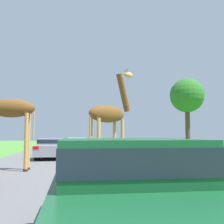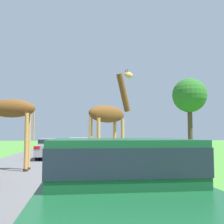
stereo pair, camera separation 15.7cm
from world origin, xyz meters
The scene contains 7 objects.
road centered at (0.00, 30.00, 0.00)m, with size 8.22×120.00×0.00m.
giraffe_near_road centered at (2.25, 13.61, 2.44)m, with size 2.53×2.01×4.83m.
giraffe_companion centered at (-2.21, 13.60, 2.59)m, with size 2.74×0.85×5.02m.
car_lead_maroon centered at (1.21, 4.57, 0.80)m, with size 1.82×4.78×1.48m.
car_queue_left centered at (-0.71, 19.84, 0.70)m, with size 1.99×4.30×1.31m.
car_far_ahead centered at (1.00, 25.56, 0.70)m, with size 1.73×4.26×1.31m.
tree_left_edge centered at (14.98, 34.37, 6.46)m, with size 4.32×4.32×8.71m.
Camera 1 is at (0.52, 0.88, 1.54)m, focal length 45.00 mm.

